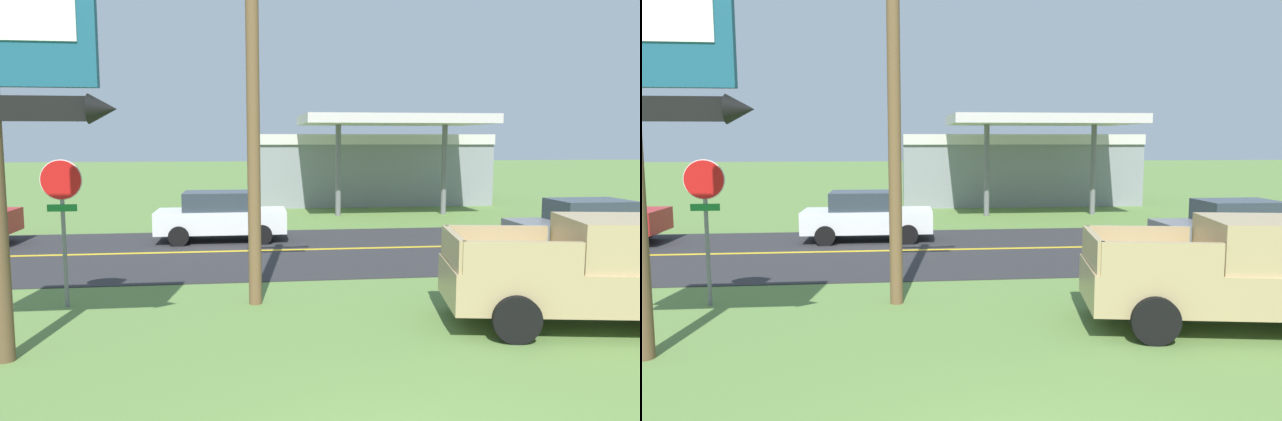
% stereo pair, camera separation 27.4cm
% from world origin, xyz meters
% --- Properties ---
extents(road_asphalt, '(140.00, 8.00, 0.02)m').
position_xyz_m(road_asphalt, '(0.00, 13.00, 0.01)').
color(road_asphalt, '#2B2B2D').
rests_on(road_asphalt, ground).
extents(road_centre_line, '(126.00, 0.20, 0.01)m').
position_xyz_m(road_centre_line, '(0.00, 13.00, 0.02)').
color(road_centre_line, gold).
rests_on(road_centre_line, road_asphalt).
extents(stop_sign, '(0.80, 0.08, 2.95)m').
position_xyz_m(stop_sign, '(-5.18, 7.39, 2.03)').
color(stop_sign, slate).
rests_on(stop_sign, ground).
extents(utility_pole, '(1.91, 0.26, 8.10)m').
position_xyz_m(utility_pole, '(-1.43, 7.17, 4.34)').
color(utility_pole, brown).
rests_on(utility_pole, ground).
extents(gas_station, '(12.00, 11.50, 4.40)m').
position_xyz_m(gas_station, '(4.86, 26.80, 1.94)').
color(gas_station, gray).
rests_on(gas_station, ground).
extents(pickup_tan_parked_on_lawn, '(5.46, 2.90, 1.96)m').
position_xyz_m(pickup_tan_parked_on_lawn, '(4.60, 4.93, 0.96)').
color(pickup_tan_parked_on_lawn, tan).
rests_on(pickup_tan_parked_on_lawn, ground).
extents(car_grey_near_lane, '(4.20, 2.00, 1.64)m').
position_xyz_m(car_grey_near_lane, '(8.01, 11.00, 0.83)').
color(car_grey_near_lane, slate).
rests_on(car_grey_near_lane, ground).
extents(car_white_far_lane, '(4.20, 2.00, 1.64)m').
position_xyz_m(car_white_far_lane, '(-2.43, 15.00, 0.83)').
color(car_white_far_lane, silver).
rests_on(car_white_far_lane, ground).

